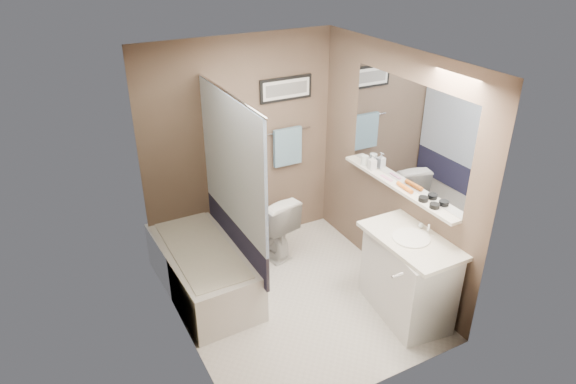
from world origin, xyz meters
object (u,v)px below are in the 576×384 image
candle_bowl_far (423,199)px  candle_bowl_near (434,206)px  vanity (408,278)px  soap_bottle (372,162)px  glass_jar (365,160)px  toilet (267,224)px  hair_brush_front (405,187)px  bathtub (203,270)px

candle_bowl_far → candle_bowl_near: bearing=-90.0°
vanity → soap_bottle: 1.22m
glass_jar → toilet: bearing=149.9°
hair_brush_front → soap_bottle: bearing=90.0°
vanity → glass_jar: glass_jar is taller
vanity → soap_bottle: soap_bottle is taller
vanity → candle_bowl_far: size_ratio=10.00×
hair_brush_front → glass_jar: glass_jar is taller
bathtub → toilet: size_ratio=2.01×
glass_jar → soap_bottle: bearing=-90.0°
glass_jar → soap_bottle: soap_bottle is taller
candle_bowl_far → soap_bottle: 0.78m
bathtub → glass_jar: glass_jar is taller
vanity → hair_brush_front: (0.19, 0.38, 0.74)m
bathtub → candle_bowl_far: candle_bowl_far is taller
toilet → soap_bottle: 1.38m
vanity → toilet: bearing=121.8°
toilet → vanity: bearing=102.7°
candle_bowl_near → candle_bowl_far: (0.00, 0.15, 0.00)m
candle_bowl_far → hair_brush_front: (0.00, 0.26, 0.00)m
candle_bowl_far → hair_brush_front: size_ratio=0.41×
bathtub → glass_jar: (1.79, -0.19, 0.92)m
candle_bowl_near → glass_jar: glass_jar is taller
vanity → bathtub: bearing=149.8°
hair_brush_front → soap_bottle: soap_bottle is taller
vanity → candle_bowl_near: 0.76m
bathtub → soap_bottle: (1.79, -0.32, 0.95)m
toilet → vanity: 1.71m
candle_bowl_far → glass_jar: size_ratio=0.90×
toilet → glass_jar: glass_jar is taller
soap_bottle → toilet: bearing=144.1°
candle_bowl_near → soap_bottle: bearing=90.0°
vanity → glass_jar: bearing=87.0°
hair_brush_front → soap_bottle: (0.00, 0.52, 0.06)m
bathtub → soap_bottle: 2.04m
hair_brush_front → glass_jar: 0.65m
toilet → soap_bottle: (0.90, -0.65, 0.82)m
toilet → glass_jar: bearing=138.0°
toilet → vanity: (0.71, -1.56, 0.03)m
candle_bowl_near → candle_bowl_far: bearing=90.0°
glass_jar → soap_bottle: (0.00, -0.13, 0.03)m
toilet → hair_brush_front: 1.66m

